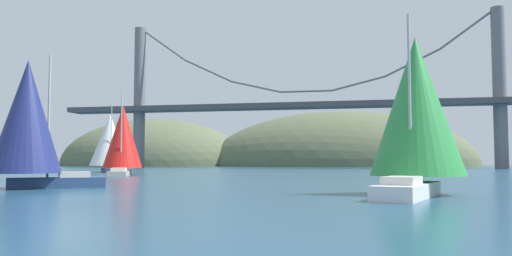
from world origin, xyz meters
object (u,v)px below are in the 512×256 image
(sailboat_white_mainsail, at_px, (110,141))
(sailboat_red_spinnaker, at_px, (123,138))
(sailboat_green_sail, at_px, (416,110))
(sailboat_navy_sail, at_px, (28,119))

(sailboat_white_mainsail, height_order, sailboat_red_spinnaker, sailboat_white_mainsail)
(sailboat_red_spinnaker, distance_m, sailboat_green_sail, 44.01)
(sailboat_navy_sail, distance_m, sailboat_green_sail, 23.20)
(sailboat_green_sail, bearing_deg, sailboat_white_mainsail, 132.64)
(sailboat_navy_sail, bearing_deg, sailboat_red_spinnaker, 106.10)
(sailboat_white_mainsail, distance_m, sailboat_green_sail, 60.14)
(sailboat_red_spinnaker, xyz_separation_m, sailboat_green_sail, (31.70, -30.53, -0.14))
(sailboat_navy_sail, bearing_deg, sailboat_white_mainsail, 112.10)
(sailboat_white_mainsail, xyz_separation_m, sailboat_navy_sail, (17.55, -43.22, -0.36))
(sailboat_green_sail, bearing_deg, sailboat_red_spinnaker, 136.08)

